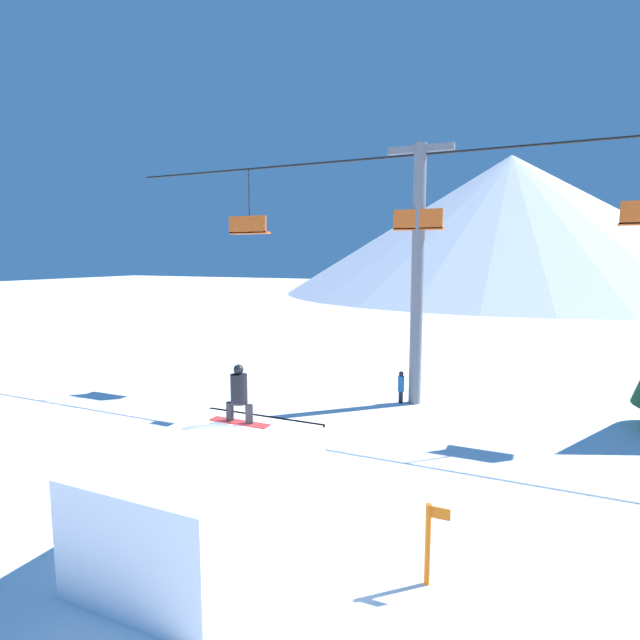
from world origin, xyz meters
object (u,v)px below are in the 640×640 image
Objects in this scene: snowboarder at (239,394)px; trail_marker at (429,542)px; distant_skier at (401,386)px; snow_ramp at (208,500)px.

trail_marker is at bearing -9.67° from snowboarder.
trail_marker is 10.75m from distant_skier.
distant_skier is (-3.22, 10.26, -0.11)m from trail_marker.
distant_skier is at bearing 107.45° from trail_marker.
trail_marker is at bearing -72.55° from distant_skier.
snow_ramp is at bearing -169.75° from trail_marker.
snowboarder is at bearing 98.84° from snow_ramp.
snowboarder is 9.80m from distant_skier.
snowboarder is (-0.22, 1.44, 1.64)m from snow_ramp.
trail_marker is (4.20, -0.72, -1.88)m from snowboarder.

